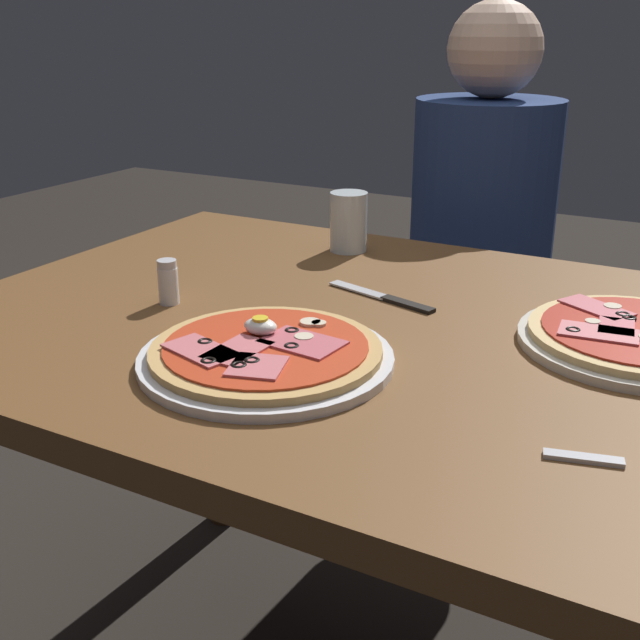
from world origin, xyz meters
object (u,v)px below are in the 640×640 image
at_px(salt_shaker, 168,282).
at_px(diner_person, 477,285).
at_px(dining_table, 373,395).
at_px(pizza_foreground, 266,354).
at_px(knife, 387,298).
at_px(water_glass_near, 349,225).
at_px(fork, 615,462).
at_px(pizza_across_left, 637,338).

height_order(salt_shaker, diner_person, diner_person).
bearing_deg(dining_table, pizza_foreground, -108.63).
xyz_separation_m(knife, diner_person, (-0.06, 0.67, -0.19)).
relative_size(water_glass_near, fork, 0.68).
height_order(dining_table, salt_shaker, salt_shaker).
relative_size(knife, salt_shaker, 2.88).
bearing_deg(dining_table, knife, 104.50).
distance_m(water_glass_near, diner_person, 0.52).
relative_size(water_glass_near, knife, 0.55).
xyz_separation_m(pizza_foreground, diner_person, (-0.03, 0.95, -0.20)).
relative_size(pizza_foreground, salt_shaker, 4.70).
bearing_deg(dining_table, fork, -32.47).
bearing_deg(fork, salt_shaker, 166.79).
xyz_separation_m(pizza_across_left, fork, (0.02, -0.31, -0.01)).
height_order(pizza_foreground, water_glass_near, water_glass_near).
height_order(pizza_foreground, pizza_across_left, pizza_foreground).
xyz_separation_m(knife, salt_shaker, (-0.28, -0.17, 0.03)).
xyz_separation_m(dining_table, pizza_across_left, (0.33, 0.09, 0.12)).
relative_size(pizza_across_left, salt_shaker, 4.52).
xyz_separation_m(pizza_foreground, knife, (0.04, 0.28, -0.01)).
xyz_separation_m(fork, diner_person, (-0.44, 0.99, -0.19)).
distance_m(dining_table, diner_person, 0.77).
height_order(dining_table, water_glass_near, water_glass_near).
relative_size(pizza_across_left, knife, 1.57).
bearing_deg(water_glass_near, diner_person, 76.40).
relative_size(water_glass_near, salt_shaker, 1.60).
height_order(dining_table, pizza_foreground, pizza_foreground).
bearing_deg(water_glass_near, fork, -44.16).
bearing_deg(salt_shaker, pizza_foreground, -25.40).
bearing_deg(knife, salt_shaker, -149.04).
height_order(dining_table, pizza_across_left, pizza_across_left).
bearing_deg(salt_shaker, fork, -13.21).
distance_m(pizza_foreground, knife, 0.29).
bearing_deg(fork, knife, 139.62).
xyz_separation_m(dining_table, pizza_foreground, (-0.06, -0.19, 0.12)).
bearing_deg(knife, pizza_foreground, -97.55).
relative_size(pizza_foreground, pizza_across_left, 1.04).
height_order(knife, diner_person, diner_person).
bearing_deg(pizza_across_left, knife, 178.57).
xyz_separation_m(water_glass_near, salt_shaker, (-0.11, -0.38, -0.01)).
relative_size(water_glass_near, diner_person, 0.09).
bearing_deg(pizza_across_left, dining_table, -165.04).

